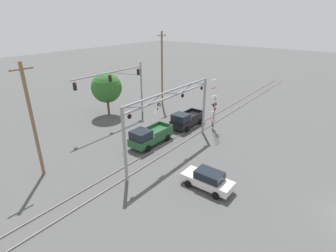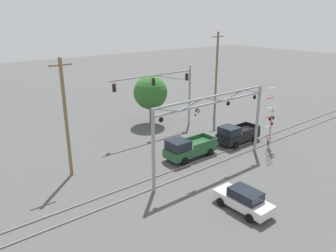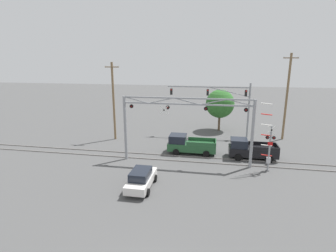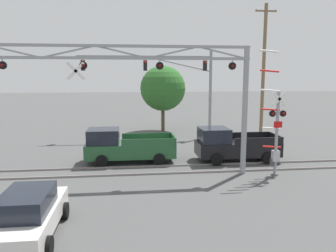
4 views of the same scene
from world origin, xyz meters
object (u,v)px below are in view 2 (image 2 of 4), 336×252
object	(u,v)px
pickup_truck_lead	(188,148)
utility_pole_left	(66,118)
traffic_signal_span	(172,87)
utility_pole_right	(216,75)
crossing_gantry	(213,121)
crossing_signal_mast	(270,128)
pickup_truck_following	(236,134)
background_tree_beyond_span	(150,92)
sedan_waiting	(244,200)

from	to	relation	value
pickup_truck_lead	utility_pole_left	bearing A→B (deg)	160.35
traffic_signal_span	utility_pole_right	bearing A→B (deg)	-0.58
traffic_signal_span	pickup_truck_lead	distance (m)	9.64
utility_pole_left	utility_pole_right	bearing A→B (deg)	10.25
pickup_truck_lead	utility_pole_right	world-z (taller)	utility_pole_right
crossing_gantry	crossing_signal_mast	size ratio (longest dim) A/B	1.99
pickup_truck_following	utility_pole_left	xyz separation A→B (m)	(-16.60, 4.01, 4.13)
background_tree_beyond_span	utility_pole_right	bearing A→B (deg)	-20.52
crossing_gantry	utility_pole_left	distance (m)	12.07
traffic_signal_span	background_tree_beyond_span	bearing A→B (deg)	107.70
pickup_truck_following	utility_pole_left	distance (m)	17.57
crossing_signal_mast	utility_pole_left	distance (m)	19.41
crossing_gantry	utility_pole_left	size ratio (longest dim) A/B	1.30
utility_pole_right	background_tree_beyond_span	bearing A→B (deg)	159.48
utility_pole_left	utility_pole_right	size ratio (longest dim) A/B	0.90
pickup_truck_following	utility_pole_left	size ratio (longest dim) A/B	0.50
pickup_truck_lead	background_tree_beyond_span	bearing A→B (deg)	72.43
utility_pole_right	traffic_signal_span	bearing A→B (deg)	179.42
utility_pole_left	background_tree_beyond_span	world-z (taller)	utility_pole_left
sedan_waiting	utility_pole_left	xyz separation A→B (m)	(-7.15, 12.56, 4.31)
pickup_truck_following	background_tree_beyond_span	distance (m)	11.84
pickup_truck_following	sedan_waiting	world-z (taller)	pickup_truck_following
pickup_truck_lead	sedan_waiting	distance (m)	9.43
crossing_gantry	pickup_truck_following	distance (m)	7.83
traffic_signal_span	sedan_waiting	distance (m)	18.57
sedan_waiting	background_tree_beyond_span	bearing A→B (deg)	72.12
sedan_waiting	background_tree_beyond_span	world-z (taller)	background_tree_beyond_span
crossing_signal_mast	sedan_waiting	bearing A→B (deg)	-153.20
background_tree_beyond_span	pickup_truck_lead	bearing A→B (deg)	-107.57
pickup_truck_lead	traffic_signal_span	bearing A→B (deg)	60.41
pickup_truck_lead	background_tree_beyond_span	size ratio (longest dim) A/B	0.87
pickup_truck_following	crossing_signal_mast	bearing A→B (deg)	-68.91
crossing_signal_mast	pickup_truck_following	xyz separation A→B (m)	(-1.22, 3.16, -1.31)
crossing_signal_mast	traffic_signal_span	bearing A→B (deg)	106.92
utility_pole_right	background_tree_beyond_span	size ratio (longest dim) A/B	1.82
traffic_signal_span	utility_pole_right	distance (m)	7.29
background_tree_beyond_span	traffic_signal_span	bearing A→B (deg)	-72.30
sedan_waiting	crossing_signal_mast	bearing A→B (deg)	26.80
pickup_truck_following	background_tree_beyond_span	xyz separation A→B (m)	(-3.14, 11.01, 3.01)
crossing_gantry	sedan_waiting	bearing A→B (deg)	-116.19
crossing_signal_mast	traffic_signal_span	size ratio (longest dim) A/B	0.59
pickup_truck_following	traffic_signal_span	bearing A→B (deg)	105.22
sedan_waiting	utility_pole_right	distance (m)	22.50
pickup_truck_following	crossing_gantry	bearing A→B (deg)	-158.27
sedan_waiting	crossing_gantry	bearing A→B (deg)	63.81
utility_pole_left	background_tree_beyond_span	xyz separation A→B (m)	(13.46, 7.00, -1.12)
crossing_gantry	pickup_truck_lead	xyz separation A→B (m)	(0.02, 3.01, -3.48)
crossing_gantry	pickup_truck_lead	world-z (taller)	crossing_gantry
crossing_gantry	background_tree_beyond_span	size ratio (longest dim) A/B	2.12
crossing_gantry	pickup_truck_following	bearing A→B (deg)	21.73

